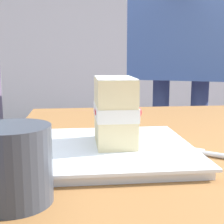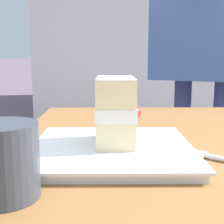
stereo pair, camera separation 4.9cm
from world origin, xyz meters
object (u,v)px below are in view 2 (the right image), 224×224
Objects in this scene: cake_slice at (116,111)px; diner_person at (206,17)px; dessert_plate at (112,150)px; coffee_cup at (2,160)px.

diner_person is (-0.80, 0.37, 0.23)m from cake_slice.
coffee_cup reaches higher than dessert_plate.
diner_person is at bearing 155.19° from dessert_plate.
dessert_plate is 2.98× the size of coffee_cup.
cake_slice is 0.91m from diner_person.
diner_person reaches higher than cake_slice.
cake_slice is 0.07× the size of diner_person.
coffee_cup is at bearing -38.46° from dessert_plate.
coffee_cup is 0.05× the size of diner_person.
dessert_plate is 0.93m from diner_person.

